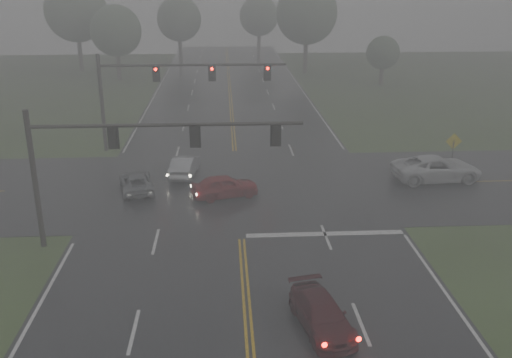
{
  "coord_description": "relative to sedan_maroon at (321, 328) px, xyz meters",
  "views": [
    {
      "loc": [
        -0.83,
        -13.2,
        13.15
      ],
      "look_at": [
        0.88,
        16.0,
        2.67
      ],
      "focal_mm": 40.0,
      "sensor_mm": 36.0,
      "label": 1
    }
  ],
  "objects": [
    {
      "name": "sedan_red",
      "position": [
        -3.7,
        14.35,
        0.0
      ],
      "size": [
        4.48,
        2.75,
        1.42
      ],
      "primitive_type": "imported",
      "rotation": [
        0.0,
        0.0,
        1.85
      ],
      "color": "maroon",
      "rests_on": "ground"
    },
    {
      "name": "sedan_maroon",
      "position": [
        0.0,
        0.0,
        0.0
      ],
      "size": [
        2.54,
        4.48,
        1.22
      ],
      "primitive_type": "imported",
      "rotation": [
        0.0,
        0.0,
        0.2
      ],
      "color": "#3B0A10",
      "rests_on": "ground"
    },
    {
      "name": "tree_ne_a",
      "position": [
        8.02,
        61.85,
        8.17
      ],
      "size": [
        8.45,
        8.45,
        12.41
      ],
      "color": "#372B23",
      "rests_on": "ground"
    },
    {
      "name": "tree_nw_b",
      "position": [
        -24.14,
        65.69,
        8.39
      ],
      "size": [
        8.67,
        8.67,
        12.74
      ],
      "color": "#372B23",
      "rests_on": "ground"
    },
    {
      "name": "sedan_silver",
      "position": [
        -6.43,
        18.6,
        0.0
      ],
      "size": [
        2.05,
        4.38,
        1.39
      ],
      "primitive_type": "imported",
      "rotation": [
        0.0,
        0.0,
        3.0
      ],
      "color": "#9B9DA3",
      "rests_on": "ground"
    },
    {
      "name": "tree_e_near",
      "position": [
        16.38,
        52.19,
        4.0
      ],
      "size": [
        4.15,
        4.15,
        6.1
      ],
      "color": "#372B23",
      "rests_on": "ground"
    },
    {
      "name": "pickup_white",
      "position": [
        10.65,
        16.64,
        0.0
      ],
      "size": [
        6.14,
        3.21,
        1.65
      ],
      "primitive_type": "imported",
      "rotation": [
        0.0,
        0.0,
        1.65
      ],
      "color": "silver",
      "rests_on": "ground"
    },
    {
      "name": "cross_street",
      "position": [
        -2.86,
        16.15,
        0.0
      ],
      "size": [
        120.0,
        14.0,
        0.02
      ],
      "primitive_type": "cube",
      "color": "black",
      "rests_on": "ground"
    },
    {
      "name": "stop_bar",
      "position": [
        1.64,
        8.55,
        0.0
      ],
      "size": [
        8.5,
        0.5,
        0.01
      ],
      "primitive_type": "cube",
      "color": "silver",
      "rests_on": "ground"
    },
    {
      "name": "tree_nw_a",
      "position": [
        -17.38,
        57.7,
        6.36
      ],
      "size": [
        6.58,
        6.58,
        9.67
      ],
      "color": "#372B23",
      "rests_on": "ground"
    },
    {
      "name": "tree_n_mid",
      "position": [
        -10.32,
        73.64,
        6.67
      ],
      "size": [
        6.9,
        6.9,
        10.14
      ],
      "color": "#372B23",
      "rests_on": "ground"
    },
    {
      "name": "signal_gantry_near",
      "position": [
        -8.91,
        8.01,
        5.04
      ],
      "size": [
        13.41,
        0.31,
        7.15
      ],
      "color": "black",
      "rests_on": "ground"
    },
    {
      "name": "main_road",
      "position": [
        -2.86,
        14.15,
        0.0
      ],
      "size": [
        18.0,
        160.0,
        0.02
      ],
      "primitive_type": "cube",
      "color": "black",
      "rests_on": "ground"
    },
    {
      "name": "signal_gantry_far",
      "position": [
        -8.56,
        25.04,
        5.35
      ],
      "size": [
        14.41,
        0.38,
        7.58
      ],
      "color": "black",
      "rests_on": "ground"
    },
    {
      "name": "tree_n_far",
      "position": [
        2.75,
        82.44,
        6.45
      ],
      "size": [
        6.68,
        6.68,
        9.82
      ],
      "color": "#372B23",
      "rests_on": "ground"
    },
    {
      "name": "car_grey",
      "position": [
        -9.37,
        15.74,
        0.0
      ],
      "size": [
        2.9,
        4.6,
        1.18
      ],
      "primitive_type": "imported",
      "rotation": [
        0.0,
        0.0,
        3.38
      ],
      "color": "#5C5F64",
      "rests_on": "ground"
    },
    {
      "name": "sign_diamond_east",
      "position": [
        12.36,
        18.4,
        1.88
      ],
      "size": [
        1.16,
        0.1,
        2.8
      ],
      "rotation": [
        0.0,
        0.0,
        0.02
      ],
      "color": "black",
      "rests_on": "ground"
    }
  ]
}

